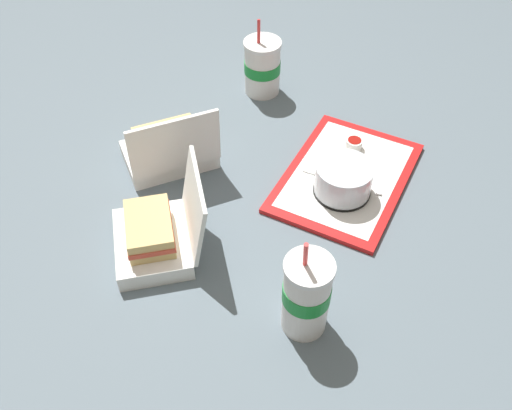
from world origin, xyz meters
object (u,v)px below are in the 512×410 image
(food_tray, at_px, (346,177))
(ketchup_cup, at_px, (354,144))
(clamshell_sandwich_corner, at_px, (156,235))
(soda_cup_corner, at_px, (306,295))
(plastic_fork, at_px, (378,178))
(soda_cup_front, at_px, (262,67))
(clamshell_sandwich_right, at_px, (169,149))
(cake_container, at_px, (343,180))

(food_tray, bearing_deg, ketchup_cup, -158.32)
(clamshell_sandwich_corner, height_order, soda_cup_corner, soda_cup_corner)
(plastic_fork, bearing_deg, clamshell_sandwich_corner, -63.41)
(food_tray, relative_size, clamshell_sandwich_corner, 1.59)
(plastic_fork, bearing_deg, soda_cup_front, -139.36)
(ketchup_cup, bearing_deg, clamshell_sandwich_corner, -17.42)
(clamshell_sandwich_right, bearing_deg, soda_cup_front, -178.93)
(ketchup_cup, xyz_separation_m, clamshell_sandwich_corner, (0.50, -0.16, 0.02))
(food_tray, bearing_deg, soda_cup_corner, 20.62)
(cake_container, xyz_separation_m, soda_cup_front, (-0.21, -0.38, 0.03))
(clamshell_sandwich_corner, bearing_deg, plastic_fork, 150.18)
(food_tray, xyz_separation_m, cake_container, (0.05, 0.02, 0.04))
(clamshell_sandwich_corner, bearing_deg, soda_cup_corner, 96.62)
(ketchup_cup, height_order, clamshell_sandwich_corner, clamshell_sandwich_corner)
(clamshell_sandwich_corner, distance_m, soda_cup_corner, 0.34)
(plastic_fork, relative_size, clamshell_sandwich_corner, 0.42)
(cake_container, relative_size, clamshell_sandwich_right, 0.51)
(food_tray, bearing_deg, clamshell_sandwich_right, -59.75)
(ketchup_cup, height_order, soda_cup_corner, soda_cup_corner)
(cake_container, bearing_deg, clamshell_sandwich_right, -67.35)
(soda_cup_front, bearing_deg, cake_container, 61.72)
(plastic_fork, relative_size, soda_cup_front, 0.53)
(food_tray, distance_m, clamshell_sandwich_corner, 0.46)
(cake_container, height_order, soda_cup_corner, soda_cup_corner)
(food_tray, bearing_deg, soda_cup_front, -113.12)
(soda_cup_corner, bearing_deg, ketchup_cup, -159.17)
(cake_container, relative_size, clamshell_sandwich_corner, 0.49)
(ketchup_cup, bearing_deg, soda_cup_front, -100.97)
(clamshell_sandwich_right, height_order, soda_cup_corner, soda_cup_corner)
(food_tray, xyz_separation_m, clamshell_sandwich_corner, (0.41, -0.19, 0.04))
(soda_cup_corner, bearing_deg, clamshell_sandwich_corner, -83.38)
(clamshell_sandwich_right, bearing_deg, soda_cup_corner, 71.50)
(ketchup_cup, relative_size, clamshell_sandwich_right, 0.16)
(plastic_fork, height_order, clamshell_sandwich_corner, clamshell_sandwich_corner)
(plastic_fork, distance_m, soda_cup_front, 0.44)
(ketchup_cup, bearing_deg, cake_container, 21.51)
(clamshell_sandwich_right, xyz_separation_m, soda_cup_corner, (0.17, 0.50, 0.05))
(clamshell_sandwich_right, bearing_deg, clamshell_sandwich_corner, 38.17)
(soda_cup_corner, bearing_deg, cake_container, -159.47)
(cake_container, height_order, clamshell_sandwich_corner, clamshell_sandwich_corner)
(food_tray, xyz_separation_m, clamshell_sandwich_right, (0.21, -0.35, 0.04))
(plastic_fork, bearing_deg, ketchup_cup, -153.53)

